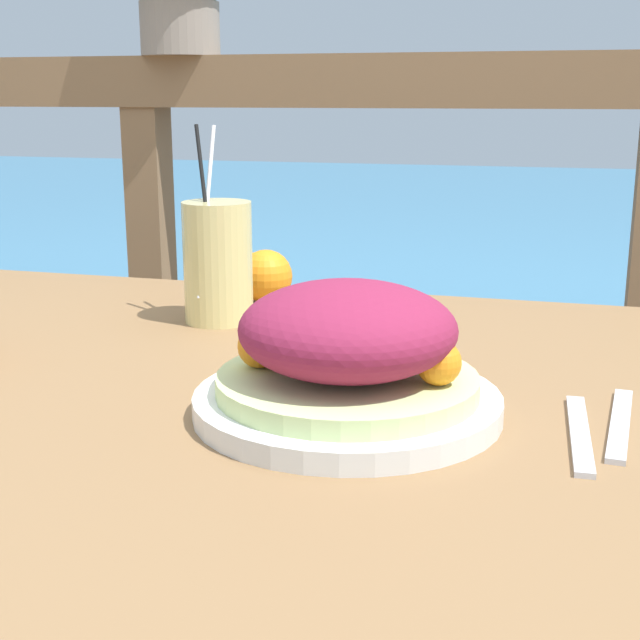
% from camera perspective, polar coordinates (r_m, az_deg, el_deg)
% --- Properties ---
extents(patio_table, '(1.25, 0.92, 0.73)m').
position_cam_1_polar(patio_table, '(0.93, -5.63, -9.08)').
color(patio_table, olive).
rests_on(patio_table, ground_plane).
extents(railing_fence, '(2.80, 0.08, 1.08)m').
position_cam_1_polar(railing_fence, '(1.60, 4.08, 5.54)').
color(railing_fence, brown).
rests_on(railing_fence, ground_plane).
extents(sea_backdrop, '(12.00, 4.00, 0.55)m').
position_cam_1_polar(sea_backdrop, '(4.13, 10.92, 3.72)').
color(sea_backdrop, teal).
rests_on(sea_backdrop, ground_plane).
extents(salad_plate, '(0.28, 0.28, 0.12)m').
position_cam_1_polar(salad_plate, '(0.79, 1.77, -2.51)').
color(salad_plate, silver).
rests_on(salad_plate, patio_table).
extents(drink_glass, '(0.09, 0.09, 0.25)m').
position_cam_1_polar(drink_glass, '(1.13, -6.55, 3.72)').
color(drink_glass, '#DBCC7F').
rests_on(drink_glass, patio_table).
extents(fork, '(0.02, 0.18, 0.00)m').
position_cam_1_polar(fork, '(0.79, 16.28, -6.96)').
color(fork, silver).
rests_on(fork, patio_table).
extents(knife, '(0.03, 0.18, 0.00)m').
position_cam_1_polar(knife, '(0.82, 18.65, -6.30)').
color(knife, silver).
rests_on(knife, patio_table).
extents(orange_near_basket, '(0.07, 0.07, 0.07)m').
position_cam_1_polar(orange_near_basket, '(1.24, -3.48, 2.82)').
color(orange_near_basket, orange).
rests_on(orange_near_basket, patio_table).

